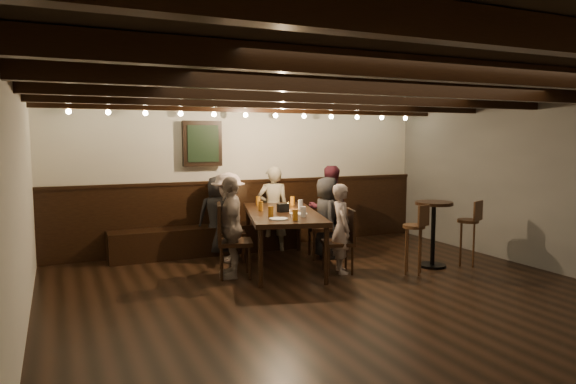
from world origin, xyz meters
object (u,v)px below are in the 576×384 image
person_bench_left (218,215)px  high_top_table (433,224)px  bar_stool_right (468,241)px  person_bench_right (329,209)px  person_left_near (228,217)px  person_left_far (231,227)px  person_right_far (341,228)px  person_right_near (327,217)px  dining_table (282,216)px  chair_right_near (325,238)px  bar_stool_left (414,248)px  person_bench_centre (273,209)px  chair_left_near (231,243)px  chair_left_far (233,255)px  chair_right_far (339,253)px

person_bench_left → high_top_table: (2.58, -2.01, -0.01)m
bar_stool_right → person_bench_right: bearing=106.1°
person_left_near → high_top_table: person_left_near is taller
person_left_far → person_right_far: person_left_far is taller
person_left_far → person_right_near: bearing=121.0°
dining_table → person_bench_left: 1.28m
chair_right_near → bar_stool_right: size_ratio=1.02×
person_bench_right → person_left_near: 1.71m
person_bench_right → high_top_table: 1.75m
high_top_table → person_right_near: bearing=134.4°
high_top_table → bar_stool_left: bearing=-157.6°
person_bench_left → person_right_near: person_bench_left is taller
person_bench_left → bar_stool_right: size_ratio=1.32×
person_right_far → person_bench_centre: bearing=26.6°
chair_left_near → person_bench_right: person_bench_right is taller
chair_left_far → person_bench_centre: person_bench_centre is taller
person_bench_right → bar_stool_right: 2.18m
chair_left_far → bar_stool_left: size_ratio=1.03×
chair_left_near → chair_right_far: (1.14, -1.25, -0.00)m
chair_left_far → person_right_far: 1.50m
person_bench_left → chair_right_near: bearing=164.5°
dining_table → person_left_near: person_left_near is taller
dining_table → person_bench_centre: person_bench_centre is taller
person_left_far → bar_stool_right: 3.42m
dining_table → chair_right_near: (0.81, 0.24, -0.43)m
person_bench_centre → person_right_near: 0.96m
chair_right_near → person_right_far: size_ratio=0.80×
bar_stool_left → chair_right_far: bearing=130.1°
chair_right_far → person_bench_right: bearing=-7.7°
person_left_far → high_top_table: size_ratio=1.43×
person_bench_centre → dining_table: bearing=90.0°
high_top_table → bar_stool_left: bar_stool_left is taller
person_right_near → person_left_far: bearing=121.0°
bar_stool_right → person_right_near: bearing=118.7°
chair_left_near → chair_left_far: (-0.24, -0.87, 0.03)m
person_left_near → bar_stool_right: 3.51m
person_bench_left → person_left_near: size_ratio=0.94×
person_right_far → person_left_near: bearing=59.0°
person_left_far → person_right_near: (1.69, 0.46, -0.05)m
chair_right_near → person_right_far: (-0.21, -0.87, 0.31)m
person_bench_centre → person_bench_right: (0.83, -0.39, 0.01)m
chair_left_near → person_left_far: person_left_far is taller
chair_left_near → person_bench_left: (-0.05, 0.48, 0.36)m
person_bench_left → person_bench_right: (1.73, -0.48, 0.07)m
person_left_far → person_right_near: person_left_far is taller
chair_left_near → chair_left_far: 0.90m
chair_left_far → person_right_far: size_ratio=0.80×
person_bench_left → bar_stool_left: size_ratio=1.32×
person_bench_left → person_right_far: (1.23, -1.74, -0.02)m
chair_right_near → bar_stool_left: (0.64, -1.35, 0.06)m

